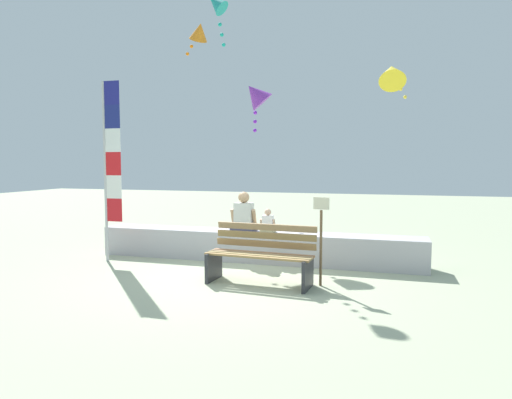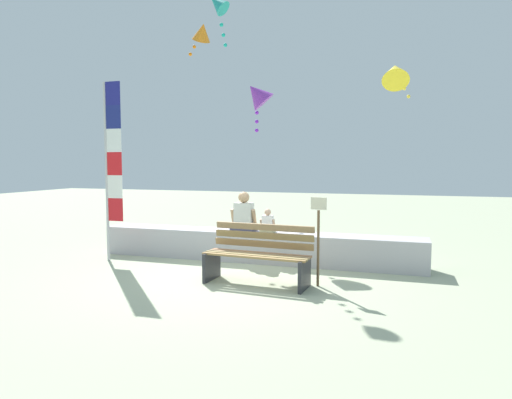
{
  "view_description": "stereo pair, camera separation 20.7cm",
  "coord_description": "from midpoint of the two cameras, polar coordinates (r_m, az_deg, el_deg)",
  "views": [
    {
      "loc": [
        2.34,
        -6.83,
        1.83
      ],
      "look_at": [
        0.01,
        1.15,
        1.15
      ],
      "focal_mm": 31.63,
      "sensor_mm": 36.0,
      "label": 1
    },
    {
      "loc": [
        2.54,
        -6.77,
        1.83
      ],
      "look_at": [
        0.01,
        1.15,
        1.15
      ],
      "focal_mm": 31.63,
      "sensor_mm": 36.0,
      "label": 2
    }
  ],
  "objects": [
    {
      "name": "person_adult",
      "position": [
        8.41,
        -0.84,
        -2.09
      ],
      "size": [
        0.49,
        0.36,
        0.74
      ],
      "color": "#3C3C56",
      "rests_on": "seawall_ledge"
    },
    {
      "name": "ground_plane",
      "position": [
        7.45,
        -1.97,
        -9.55
      ],
      "size": [
        40.0,
        40.0,
        0.0
      ],
      "primitive_type": "plane",
      "color": "#AAB190"
    },
    {
      "name": "seawall_ledge",
      "position": [
        8.46,
        0.67,
        -5.92
      ],
      "size": [
        6.1,
        0.61,
        0.55
      ],
      "primitive_type": "cube",
      "color": "#B5B1B7",
      "rests_on": "ground"
    },
    {
      "name": "kite_orange",
      "position": [
        11.36,
        -6.28,
        20.27
      ],
      "size": [
        0.7,
        0.7,
        0.85
      ],
      "color": "orange"
    },
    {
      "name": "kite_yellow",
      "position": [
        11.07,
        17.74,
        15.01
      ],
      "size": [
        0.67,
        0.88,
        1.0
      ],
      "color": "yellow"
    },
    {
      "name": "park_bench",
      "position": [
        6.89,
        1.15,
        -7.18
      ],
      "size": [
        1.66,
        0.72,
        0.88
      ],
      "color": "#A27C4A",
      "rests_on": "ground"
    },
    {
      "name": "person_child",
      "position": [
        8.29,
        2.21,
        -3.02
      ],
      "size": [
        0.29,
        0.21,
        0.44
      ],
      "color": "tan",
      "rests_on": "seawall_ledge"
    },
    {
      "name": "sign_post",
      "position": [
        6.73,
        8.76,
        -4.34
      ],
      "size": [
        0.24,
        0.07,
        1.32
      ],
      "color": "brown",
      "rests_on": "ground"
    },
    {
      "name": "kite_purple",
      "position": [
        9.65,
        0.77,
        13.13
      ],
      "size": [
        0.82,
        0.78,
        1.1
      ],
      "color": "purple"
    },
    {
      "name": "kite_teal",
      "position": [
        9.9,
        -4.23,
        23.35
      ],
      "size": [
        0.5,
        0.62,
        1.01
      ],
      "color": "teal"
    },
    {
      "name": "flag_banner",
      "position": [
        8.71,
        -17.21,
        4.76
      ],
      "size": [
        0.35,
        0.05,
        3.3
      ],
      "color": "#B7B7BC",
      "rests_on": "ground"
    }
  ]
}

